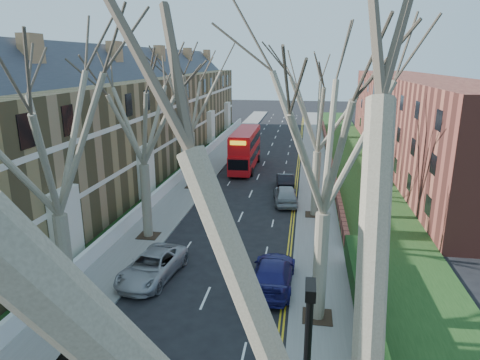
% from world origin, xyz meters
% --- Properties ---
extents(pavement_left, '(3.00, 102.00, 0.12)m').
position_xyz_m(pavement_left, '(-6.00, 39.00, 0.06)').
color(pavement_left, slate).
rests_on(pavement_left, ground).
extents(pavement_right, '(3.00, 102.00, 0.12)m').
position_xyz_m(pavement_right, '(6.00, 39.00, 0.06)').
color(pavement_right, slate).
rests_on(pavement_right, ground).
extents(terrace_left, '(9.70, 78.00, 13.60)m').
position_xyz_m(terrace_left, '(-13.65, 31.00, 5.53)').
color(terrace_left, olive).
rests_on(terrace_left, ground).
extents(flats_right, '(13.97, 54.00, 10.00)m').
position_xyz_m(flats_right, '(17.46, 43.00, 4.98)').
color(flats_right, brown).
rests_on(flats_right, ground).
extents(front_wall_left, '(0.30, 78.00, 1.00)m').
position_xyz_m(front_wall_left, '(-7.65, 31.00, 0.62)').
color(front_wall_left, white).
rests_on(front_wall_left, ground).
extents(grass_verge_right, '(6.00, 102.00, 0.06)m').
position_xyz_m(grass_verge_right, '(10.50, 39.00, 0.15)').
color(grass_verge_right, '#1B3A15').
rests_on(grass_verge_right, ground).
extents(tree_left_mid, '(10.50, 10.50, 14.71)m').
position_xyz_m(tree_left_mid, '(-5.70, 6.00, 9.56)').
color(tree_left_mid, '#726751').
rests_on(tree_left_mid, ground).
extents(tree_left_far, '(10.15, 10.15, 14.22)m').
position_xyz_m(tree_left_far, '(-5.70, 16.00, 9.24)').
color(tree_left_far, '#726751').
rests_on(tree_left_far, ground).
extents(tree_left_dist, '(10.50, 10.50, 14.71)m').
position_xyz_m(tree_left_dist, '(-5.70, 28.00, 9.56)').
color(tree_left_dist, '#726751').
rests_on(tree_left_dist, ground).
extents(tree_right_near, '(10.85, 10.85, 15.20)m').
position_xyz_m(tree_right_near, '(5.70, -6.00, 9.86)').
color(tree_right_near, '#726751').
rests_on(tree_right_near, ground).
extents(tree_right_mid, '(10.50, 10.50, 14.71)m').
position_xyz_m(tree_right_mid, '(5.70, 8.00, 9.56)').
color(tree_right_mid, '#726751').
rests_on(tree_right_mid, ground).
extents(tree_right_far, '(10.15, 10.15, 14.22)m').
position_xyz_m(tree_right_far, '(5.70, 22.00, 9.24)').
color(tree_right_far, '#726751').
rests_on(tree_right_far, ground).
extents(double_decker_bus, '(2.62, 10.11, 4.26)m').
position_xyz_m(double_decker_bus, '(-1.86, 36.24, 2.08)').
color(double_decker_bus, red).
rests_on(double_decker_bus, ground).
extents(car_left_far, '(3.13, 5.56, 1.47)m').
position_xyz_m(car_left_far, '(-3.42, 10.60, 0.73)').
color(car_left_far, '#9C9BA1').
rests_on(car_left_far, ground).
extents(car_right_near, '(2.33, 5.44, 1.56)m').
position_xyz_m(car_right_near, '(3.35, 10.73, 0.78)').
color(car_right_near, navy).
rests_on(car_right_near, ground).
extents(car_right_mid, '(2.43, 4.92, 1.61)m').
position_xyz_m(car_right_mid, '(3.30, 24.78, 0.81)').
color(car_right_mid, gray).
rests_on(car_right_mid, ground).
extents(car_right_far, '(2.00, 4.50, 1.43)m').
position_xyz_m(car_right_far, '(3.01, 29.37, 0.72)').
color(car_right_far, black).
rests_on(car_right_far, ground).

